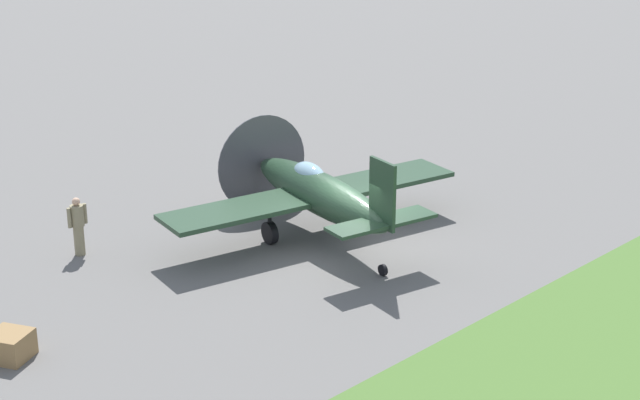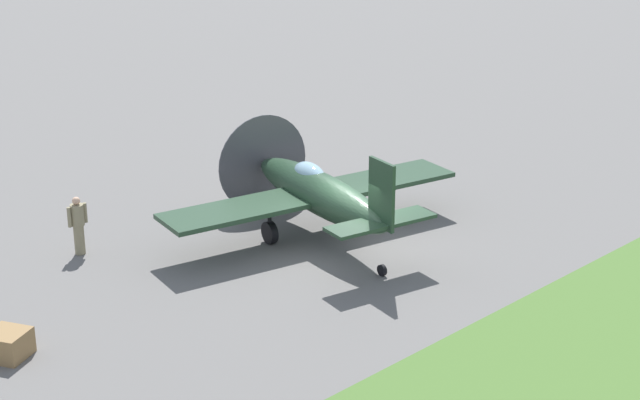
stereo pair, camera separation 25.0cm
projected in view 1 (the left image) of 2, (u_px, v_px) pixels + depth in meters
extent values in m
plane|color=#605E5B|center=(358.00, 256.00, 29.19)|extent=(160.00, 160.00, 0.00)
ellipsoid|color=#233D28|center=(320.00, 193.00, 29.95)|extent=(2.59, 6.83, 1.23)
cube|color=#233D28|center=(313.00, 194.00, 30.31)|extent=(9.63, 3.61, 0.14)
cube|color=#233D28|center=(382.00, 194.00, 27.22)|extent=(0.32, 1.08, 1.88)
cube|color=#233D28|center=(382.00, 222.00, 27.49)|extent=(3.28, 1.53, 0.10)
cone|color=#B7B24C|center=(259.00, 162.00, 32.79)|extent=(0.76, 0.81, 0.63)
cylinder|color=#4C4C51|center=(262.00, 163.00, 32.64)|extent=(3.10, 0.69, 3.16)
ellipsoid|color=#8CB2C6|center=(309.00, 174.00, 30.27)|extent=(0.96, 1.50, 0.69)
cylinder|color=black|center=(270.00, 233.00, 29.98)|extent=(0.35, 0.70, 0.67)
cylinder|color=black|center=(270.00, 218.00, 29.82)|extent=(0.12, 0.12, 0.95)
cylinder|color=black|center=(350.00, 214.00, 31.44)|extent=(0.35, 0.70, 0.67)
cylinder|color=black|center=(351.00, 199.00, 31.28)|extent=(0.12, 0.12, 0.95)
cylinder|color=black|center=(383.00, 270.00, 27.89)|extent=(0.18, 0.33, 0.32)
cylinder|color=#847A5B|center=(79.00, 240.00, 29.16)|extent=(0.30, 0.30, 0.88)
cylinder|color=#847A5B|center=(77.00, 216.00, 28.90)|extent=(0.38, 0.38, 0.62)
sphere|color=tan|center=(76.00, 202.00, 28.76)|extent=(0.23, 0.23, 0.23)
cylinder|color=#847A5B|center=(85.00, 213.00, 29.07)|extent=(0.11, 0.11, 0.59)
cylinder|color=#847A5B|center=(69.00, 218.00, 28.73)|extent=(0.11, 0.11, 0.59)
cube|color=olive|center=(10.00, 346.00, 23.46)|extent=(1.21, 1.21, 0.64)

